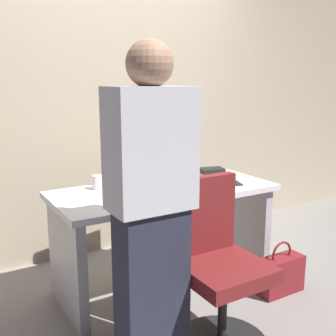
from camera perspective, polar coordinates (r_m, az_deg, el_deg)
The scene contains 13 objects.
ground_plane at distance 3.06m, azimuth -0.50°, elevation -16.17°, with size 9.00×9.00×0.00m, color gray.
wall_back at distance 3.51m, azimuth -8.23°, elevation 12.77°, with size 6.40×0.10×3.00m, color tan.
desk at distance 2.86m, azimuth -0.52°, elevation -7.09°, with size 1.52×0.69×0.73m.
office_chair at distance 2.31m, azimuth 6.91°, elevation -14.26°, with size 0.52×0.52×0.94m.
person_at_desk at distance 1.97m, azimuth -2.41°, elevation -5.95°, with size 0.40×0.24×1.64m.
monitor at distance 2.87m, azimuth -2.53°, elevation 2.82°, with size 0.54×0.16×0.46m.
keyboard at distance 2.70m, azimuth -1.68°, elevation -3.15°, with size 0.43×0.13×0.02m, color #262626.
mouse at distance 2.87m, azimuth 3.34°, elevation -2.07°, with size 0.06×0.10×0.03m, color white.
cup_near_keyboard at distance 2.45m, azimuth -6.98°, elevation -3.96°, with size 0.08×0.08×0.09m, color white.
cup_by_monitor at distance 2.79m, azimuth -9.87°, elevation -2.01°, with size 0.07×0.07×0.10m, color silver.
book_stack at distance 3.09m, azimuth 6.32°, elevation -0.73°, with size 0.23×0.19×0.08m.
cell_phone at distance 2.96m, azimuth 9.38°, elevation -2.07°, with size 0.07×0.14×0.01m, color black.
handbag at distance 3.02m, azimuth 15.52°, elevation -14.16°, with size 0.34×0.14×0.38m.
Camera 1 is at (-1.36, -2.33, 1.45)m, focal length 43.38 mm.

